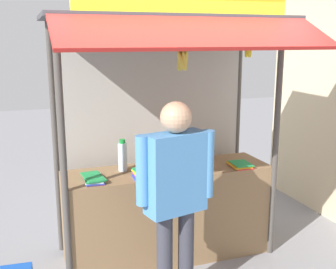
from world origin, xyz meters
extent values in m
plane|color=gray|center=(0.00, 0.00, 0.00)|extent=(20.00, 20.00, 0.00)
cube|color=olive|center=(0.00, 0.00, 0.47)|extent=(2.06, 0.60, 0.93)
cylinder|color=#4C4742|center=(-1.03, -0.30, 1.18)|extent=(0.06, 0.06, 2.35)
cylinder|color=#4C4742|center=(1.03, -0.30, 1.18)|extent=(0.06, 0.06, 2.35)
cylinder|color=#4C4742|center=(-1.03, 0.49, 1.18)|extent=(0.06, 0.06, 2.35)
cylinder|color=#4C4742|center=(1.03, 0.49, 1.18)|extent=(0.06, 0.06, 2.35)
cube|color=#B7B2A8|center=(0.00, 0.49, 1.15)|extent=(2.01, 0.04, 2.30)
cube|color=#3F3F44|center=(0.00, 0.00, 2.37)|extent=(2.26, 0.99, 0.04)
cube|color=red|center=(0.00, -0.75, 2.24)|extent=(2.22, 0.51, 0.26)
cylinder|color=#59544C|center=(0.00, -0.40, 2.27)|extent=(1.95, 0.02, 0.02)
cylinder|color=silver|center=(-0.43, 0.10, 1.07)|extent=(0.09, 0.09, 0.28)
cylinder|color=#198C33|center=(-0.43, 0.10, 1.23)|extent=(0.06, 0.06, 0.04)
cylinder|color=silver|center=(0.16, 0.24, 1.04)|extent=(0.07, 0.07, 0.22)
cylinder|color=red|center=(0.16, 0.24, 1.16)|extent=(0.04, 0.04, 0.03)
cylinder|color=silver|center=(-0.14, 0.17, 1.04)|extent=(0.07, 0.07, 0.21)
cylinder|color=#198C33|center=(-0.14, 0.17, 1.16)|extent=(0.04, 0.04, 0.03)
cube|color=purple|center=(-0.75, -0.11, 0.94)|extent=(0.18, 0.31, 0.01)
cube|color=blue|center=(-0.76, -0.11, 0.95)|extent=(0.17, 0.31, 0.01)
cube|color=white|center=(-0.76, -0.10, 0.96)|extent=(0.19, 0.31, 0.01)
cube|color=green|center=(-0.76, -0.11, 0.97)|extent=(0.16, 0.30, 0.01)
cube|color=green|center=(-0.76, -0.12, 0.98)|extent=(0.19, 0.32, 0.01)
cube|color=white|center=(0.12, -0.12, 0.94)|extent=(0.21, 0.27, 0.01)
cube|color=red|center=(0.12, -0.12, 0.95)|extent=(0.19, 0.26, 0.01)
cube|color=red|center=(0.13, -0.11, 0.96)|extent=(0.21, 0.27, 0.01)
cube|color=green|center=(0.13, -0.11, 0.97)|extent=(0.21, 0.27, 0.01)
cube|color=red|center=(0.13, -0.12, 0.98)|extent=(0.19, 0.26, 0.01)
cube|color=orange|center=(0.12, -0.12, 1.00)|extent=(0.19, 0.26, 0.01)
cube|color=orange|center=(0.12, -0.11, 1.00)|extent=(0.19, 0.26, 0.01)
cube|color=red|center=(0.71, -0.18, 0.94)|extent=(0.19, 0.26, 0.01)
cube|color=yellow|center=(0.70, -0.16, 0.95)|extent=(0.20, 0.26, 0.01)
cube|color=orange|center=(0.71, -0.16, 0.96)|extent=(0.20, 0.26, 0.01)
cube|color=green|center=(0.72, -0.17, 0.97)|extent=(0.20, 0.26, 0.01)
cube|color=blue|center=(-0.30, -0.24, 0.94)|extent=(0.21, 0.29, 0.01)
cube|color=white|center=(-0.29, -0.24, 0.95)|extent=(0.22, 0.30, 0.01)
cube|color=purple|center=(-0.29, -0.23, 0.97)|extent=(0.21, 0.29, 0.01)
cube|color=red|center=(-0.29, -0.24, 0.98)|extent=(0.20, 0.29, 0.01)
cube|color=yellow|center=(-0.30, -0.23, 0.99)|extent=(0.21, 0.29, 0.01)
cube|color=yellow|center=(-0.29, -0.24, 1.00)|extent=(0.23, 0.30, 0.01)
cube|color=green|center=(-0.29, -0.24, 1.01)|extent=(0.21, 0.29, 0.01)
cylinder|color=#332D23|center=(0.62, -0.40, 2.22)|extent=(0.01, 0.01, 0.07)
cylinder|color=olive|center=(0.62, -0.40, 2.17)|extent=(0.04, 0.04, 0.04)
ellipsoid|color=yellow|center=(0.63, -0.40, 2.10)|extent=(0.04, 0.07, 0.14)
ellipsoid|color=yellow|center=(0.62, -0.38, 2.10)|extent=(0.07, 0.05, 0.14)
ellipsoid|color=yellow|center=(0.61, -0.39, 2.09)|extent=(0.05, 0.06, 0.14)
ellipsoid|color=yellow|center=(0.61, -0.41, 2.09)|extent=(0.05, 0.06, 0.14)
ellipsoid|color=yellow|center=(0.62, -0.41, 2.09)|extent=(0.06, 0.04, 0.14)
cylinder|color=#332D23|center=(-0.01, -0.40, 2.19)|extent=(0.01, 0.01, 0.14)
cylinder|color=olive|center=(-0.01, -0.40, 2.10)|extent=(0.04, 0.04, 0.04)
ellipsoid|color=#D1CB45|center=(0.02, -0.40, 2.01)|extent=(0.04, 0.10, 0.17)
ellipsoid|color=#D1CB45|center=(0.00, -0.38, 2.01)|extent=(0.07, 0.06, 0.18)
ellipsoid|color=#D1CB45|center=(-0.03, -0.38, 2.01)|extent=(0.07, 0.07, 0.18)
ellipsoid|color=#D1CB45|center=(-0.04, -0.40, 2.01)|extent=(0.04, 0.08, 0.17)
ellipsoid|color=#D1CB45|center=(-0.03, -0.42, 2.01)|extent=(0.08, 0.07, 0.18)
ellipsoid|color=#D1CB45|center=(0.00, -0.42, 2.01)|extent=(0.07, 0.06, 0.18)
cylinder|color=#383842|center=(-0.30, -0.76, 0.41)|extent=(0.13, 0.13, 0.82)
cylinder|color=#383842|center=(-0.11, -0.76, 0.41)|extent=(0.13, 0.13, 0.82)
cube|color=#4C8CCC|center=(-0.20, -0.76, 1.15)|extent=(0.53, 0.31, 0.65)
cylinder|color=#4C8CCC|center=(-0.48, -0.76, 1.20)|extent=(0.11, 0.11, 0.56)
cylinder|color=#4C8CCC|center=(0.07, -0.76, 1.20)|extent=(0.11, 0.11, 0.56)
sphere|color=tan|center=(-0.20, -0.76, 1.60)|extent=(0.25, 0.25, 0.25)
camera|label=1|loc=(-1.31, -3.72, 2.19)|focal=44.63mm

